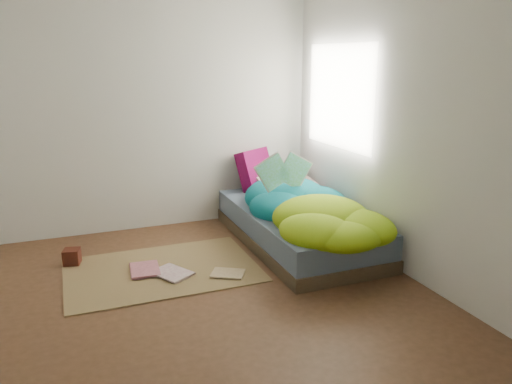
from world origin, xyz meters
TOP-DOWN VIEW (x-y plane):
  - ground at (0.00, 0.00)m, footprint 3.50×3.50m
  - room_walls at (0.01, 0.01)m, footprint 3.54×3.54m
  - bed at (1.22, 0.72)m, footprint 1.00×2.00m
  - duvet at (1.22, 0.50)m, footprint 0.96×1.84m
  - rug at (-0.15, 0.55)m, footprint 1.60×1.10m
  - pillow_floral at (1.40, 1.37)m, footprint 0.62×0.42m
  - pillow_magenta at (1.14, 1.63)m, footprint 0.45×0.35m
  - open_book at (1.09, 0.78)m, footprint 0.46×0.12m
  - wooden_box at (-0.86, 0.96)m, footprint 0.16×0.16m
  - floor_book_a at (-0.20, 0.35)m, footprint 0.37×0.40m
  - floor_book_b at (-0.42, 0.57)m, footprint 0.26×0.34m
  - floor_book_c at (0.29, 0.15)m, footprint 0.33×0.30m

SIDE VIEW (x-z plane):
  - ground at x=0.00m, z-range 0.00..0.00m
  - rug at x=-0.15m, z-range 0.00..0.01m
  - floor_book_c at x=0.29m, z-range 0.01..0.03m
  - floor_book_a at x=-0.20m, z-range 0.01..0.04m
  - floor_book_b at x=-0.42m, z-range 0.01..0.04m
  - wooden_box at x=-0.86m, z-range 0.01..0.15m
  - bed at x=1.22m, z-range 0.00..0.34m
  - pillow_floral at x=1.40m, z-range 0.34..0.47m
  - duvet at x=1.22m, z-range 0.34..0.68m
  - pillow_magenta at x=1.14m, z-range 0.34..0.78m
  - open_book at x=1.09m, z-range 0.68..0.96m
  - room_walls at x=0.01m, z-range 0.32..2.94m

